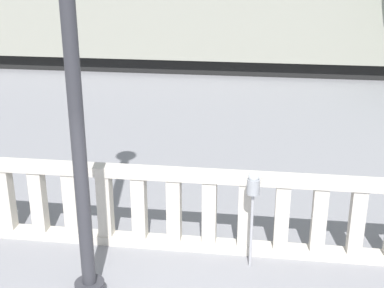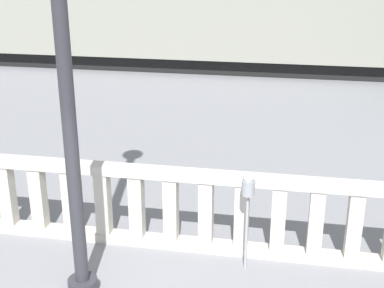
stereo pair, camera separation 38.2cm
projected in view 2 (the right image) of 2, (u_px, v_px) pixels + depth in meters
name	position (u px, v px, depth m)	size (l,w,h in m)	color
balustrade	(188.00, 210.00, 7.74)	(12.81, 0.24, 1.26)	#BCB5A8
lamppost	(60.00, 16.00, 5.71)	(0.44, 0.44, 6.11)	#2D2D33
parking_meter	(248.00, 192.00, 7.07)	(0.17, 0.17, 1.44)	#99999E
train_near	(235.00, 19.00, 18.97)	(24.48, 3.16, 3.98)	black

